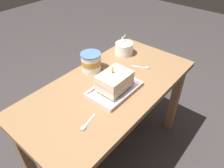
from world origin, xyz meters
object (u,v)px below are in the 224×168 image
at_px(birthday_cake, 115,81).
at_px(ice_cream_tub, 91,62).
at_px(bowl_stack, 124,48).
at_px(serving_spoon_near_tray, 85,126).
at_px(serving_spoon_by_bowls, 145,67).
at_px(foil_tray, 115,90).

xyz_separation_m(birthday_cake, ice_cream_tub, (0.08, 0.27, -0.01)).
height_order(bowl_stack, serving_spoon_near_tray, bowl_stack).
xyz_separation_m(birthday_cake, bowl_stack, (0.40, 0.23, -0.03)).
distance_m(birthday_cake, serving_spoon_by_bowls, 0.34).
bearing_deg(serving_spoon_by_bowls, foil_tray, 179.17).
relative_size(serving_spoon_near_tray, serving_spoon_by_bowls, 1.00).
relative_size(birthday_cake, ice_cream_tub, 1.40).
height_order(ice_cream_tub, serving_spoon_by_bowls, ice_cream_tub).
xyz_separation_m(birthday_cake, serving_spoon_near_tray, (-0.32, -0.07, -0.07)).
relative_size(bowl_stack, ice_cream_tub, 1.02).
distance_m(birthday_cake, serving_spoon_near_tray, 0.33).
xyz_separation_m(ice_cream_tub, serving_spoon_by_bowls, (0.25, -0.27, -0.06)).
height_order(serving_spoon_near_tray, serving_spoon_by_bowls, same).
xyz_separation_m(bowl_stack, ice_cream_tub, (-0.32, 0.04, 0.02)).
xyz_separation_m(bowl_stack, serving_spoon_near_tray, (-0.72, -0.30, -0.04)).
bearing_deg(birthday_cake, foil_tray, 90.00).
bearing_deg(ice_cream_tub, serving_spoon_by_bowls, -47.12).
xyz_separation_m(birthday_cake, serving_spoon_by_bowls, (0.33, -0.00, -0.07)).
bearing_deg(foil_tray, serving_spoon_by_bowls, -0.83).
bearing_deg(serving_spoon_near_tray, ice_cream_tub, 40.51).
bearing_deg(foil_tray, ice_cream_tub, 74.33).
bearing_deg(foil_tray, bowl_stack, 30.22).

